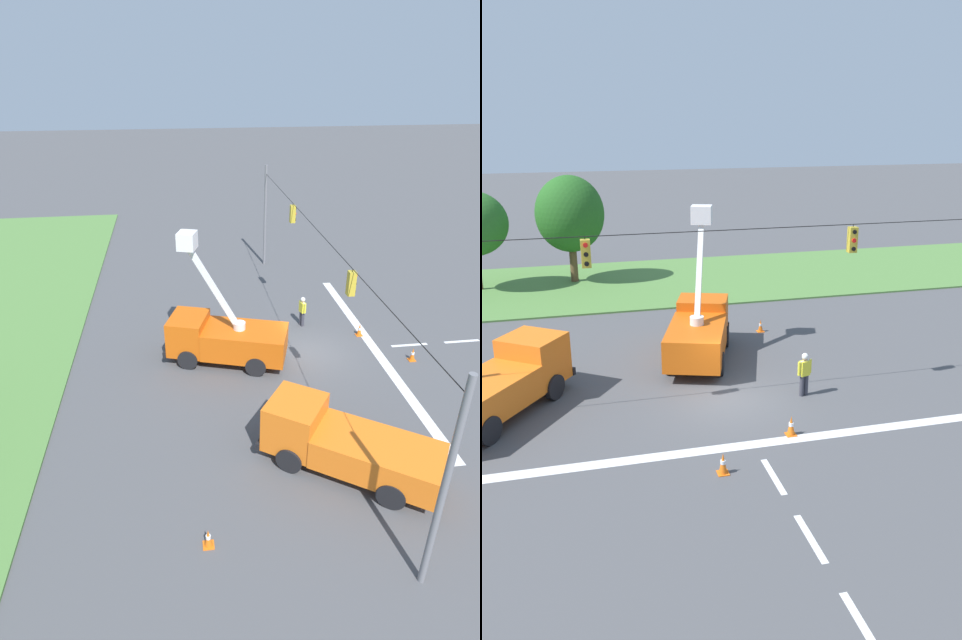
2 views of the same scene
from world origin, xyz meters
The scene contains 11 objects.
ground_plane centered at (0.00, 0.00, 0.00)m, with size 200.00×200.00×0.00m, color #4C4C4F.
grass_verge centered at (0.00, 18.00, 0.05)m, with size 56.00×12.00×0.10m, color #517F3D.
lane_markings centered at (0.00, -5.05, 0.00)m, with size 17.60×15.25×0.01m.
signal_gantry centered at (-0.02, 0.00, 4.25)m, with size 26.20×0.33×7.20m.
tree_centre centered at (-5.24, 19.25, 4.44)m, with size 4.29×3.84×6.87m.
utility_truck_bucket_lift centered at (-0.16, 4.43, 1.39)m, with size 4.10×6.38×6.62m.
utility_truck_support_near centered at (-8.24, 0.94, 1.19)m, with size 5.54×6.58×2.38m.
road_worker centered at (2.99, -0.38, 1.00)m, with size 0.63×0.35×1.77m.
traffic_cone_foreground_left centered at (3.60, 7.15, 0.31)m, with size 0.36×0.36×0.64m.
traffic_cone_mid_right centered at (1.40, -3.26, 0.35)m, with size 0.36×0.36×0.72m.
traffic_cone_near_bucket centered at (-1.46, -5.03, 0.34)m, with size 0.36×0.36×0.70m.
Camera 2 is at (-5.58, -21.20, 10.58)m, focal length 35.00 mm.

